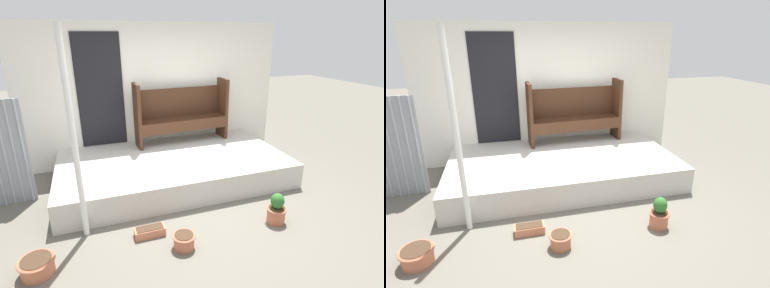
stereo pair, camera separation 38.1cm
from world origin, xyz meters
The scene contains 9 objects.
ground_plane centered at (0.00, 0.00, 0.00)m, with size 24.00×24.00×0.00m, color #666056.
porch_slab centered at (-0.08, 1.03, 0.21)m, with size 3.76×2.05×0.41m.
house_wall centered at (-0.12, 2.08, 1.30)m, with size 4.96×0.08×2.60m.
support_post centered at (-1.55, -0.09, 1.25)m, with size 0.07×0.07×2.49m.
bench centered at (0.31, 1.77, 1.00)m, with size 1.79×0.49×1.16m.
flower_pot_left centered at (-2.05, -0.62, 0.10)m, with size 0.38×0.38×0.19m.
flower_pot_middle centered at (-0.48, -0.75, 0.10)m, with size 0.28×0.28×0.18m.
flower_pot_right centered at (0.84, -0.67, 0.19)m, with size 0.27×0.27×0.43m.
planter_box_rect centered at (-0.81, -0.39, 0.06)m, with size 0.38×0.16×0.12m.
Camera 2 is at (-1.00, -3.63, 2.37)m, focal length 28.00 mm.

